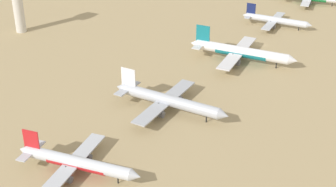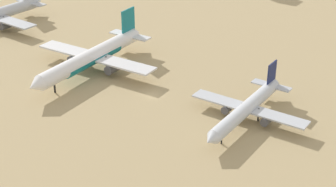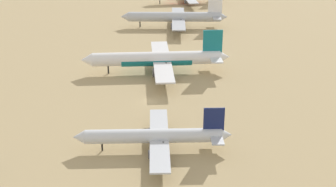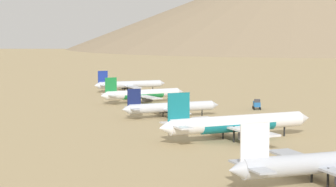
# 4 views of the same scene
# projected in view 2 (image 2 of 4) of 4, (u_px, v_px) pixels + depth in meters

# --- Properties ---
(ground_plane) EXTENTS (1800.00, 1800.00, 0.00)m
(ground_plane) POSITION_uv_depth(u_px,v_px,m) (152.00, 95.00, 133.24)
(ground_plane) COLOR tan
(parked_jet_2) EXTENTS (45.84, 37.25, 13.22)m
(parked_jet_2) POSITION_uv_depth(u_px,v_px,m) (92.00, 57.00, 143.83)
(parked_jet_2) COLOR white
(parked_jet_2) RESTS_ON ground
(parked_jet_3) EXTENTS (34.73, 28.15, 10.03)m
(parked_jet_3) POSITION_uv_depth(u_px,v_px,m) (247.00, 108.00, 119.87)
(parked_jet_3) COLOR silver
(parked_jet_3) RESTS_ON ground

